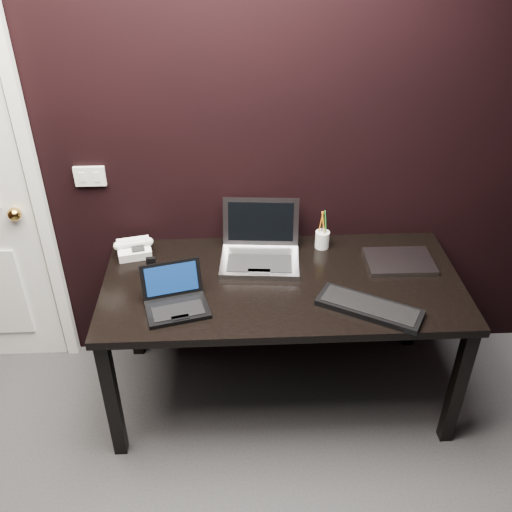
{
  "coord_description": "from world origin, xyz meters",
  "views": [
    {
      "loc": [
        0.07,
        -0.78,
        2.33
      ],
      "look_at": [
        0.17,
        1.35,
        0.92
      ],
      "focal_mm": 40.0,
      "sensor_mm": 36.0,
      "label": 1
    }
  ],
  "objects_px": {
    "mobile_phone": "(152,269)",
    "pen_cup": "(322,239)",
    "silver_laptop": "(260,251)",
    "netbook": "(176,300)",
    "desk_phone": "(134,248)",
    "ext_keyboard": "(369,307)",
    "desk": "(282,294)",
    "closed_laptop": "(399,261)"
  },
  "relations": [
    {
      "from": "desk",
      "to": "desk_phone",
      "type": "height_order",
      "value": "desk_phone"
    },
    {
      "from": "silver_laptop",
      "to": "pen_cup",
      "type": "relative_size",
      "value": 1.94
    },
    {
      "from": "ext_keyboard",
      "to": "desk_phone",
      "type": "relative_size",
      "value": 2.34
    },
    {
      "from": "silver_laptop",
      "to": "mobile_phone",
      "type": "relative_size",
      "value": 4.35
    },
    {
      "from": "netbook",
      "to": "silver_laptop",
      "type": "bearing_deg",
      "value": 42.77
    },
    {
      "from": "mobile_phone",
      "to": "closed_laptop",
      "type": "bearing_deg",
      "value": 1.91
    },
    {
      "from": "silver_laptop",
      "to": "ext_keyboard",
      "type": "distance_m",
      "value": 0.63
    },
    {
      "from": "netbook",
      "to": "mobile_phone",
      "type": "relative_size",
      "value": 3.39
    },
    {
      "from": "netbook",
      "to": "desk_phone",
      "type": "height_order",
      "value": "netbook"
    },
    {
      "from": "silver_laptop",
      "to": "desk_phone",
      "type": "distance_m",
      "value": 0.64
    },
    {
      "from": "ext_keyboard",
      "to": "pen_cup",
      "type": "relative_size",
      "value": 2.25
    },
    {
      "from": "silver_laptop",
      "to": "mobile_phone",
      "type": "height_order",
      "value": "silver_laptop"
    },
    {
      "from": "desk",
      "to": "silver_laptop",
      "type": "bearing_deg",
      "value": 117.12
    },
    {
      "from": "netbook",
      "to": "ext_keyboard",
      "type": "relative_size",
      "value": 0.67
    },
    {
      "from": "silver_laptop",
      "to": "ext_keyboard",
      "type": "xyz_separation_m",
      "value": [
        0.46,
        -0.43,
        -0.04
      ]
    },
    {
      "from": "silver_laptop",
      "to": "closed_laptop",
      "type": "xyz_separation_m",
      "value": [
        0.69,
        -0.07,
        -0.04
      ]
    },
    {
      "from": "silver_laptop",
      "to": "desk_phone",
      "type": "bearing_deg",
      "value": 173.49
    },
    {
      "from": "silver_laptop",
      "to": "closed_laptop",
      "type": "bearing_deg",
      "value": -5.86
    },
    {
      "from": "desk",
      "to": "ext_keyboard",
      "type": "distance_m",
      "value": 0.44
    },
    {
      "from": "desk_phone",
      "to": "pen_cup",
      "type": "xyz_separation_m",
      "value": [
        0.96,
        0.02,
        0.01
      ]
    },
    {
      "from": "desk",
      "to": "mobile_phone",
      "type": "bearing_deg",
      "value": 172.84
    },
    {
      "from": "mobile_phone",
      "to": "netbook",
      "type": "bearing_deg",
      "value": -62.44
    },
    {
      "from": "closed_laptop",
      "to": "desk_phone",
      "type": "xyz_separation_m",
      "value": [
        -1.32,
        0.14,
        0.02
      ]
    },
    {
      "from": "closed_laptop",
      "to": "desk",
      "type": "bearing_deg",
      "value": -168.67
    },
    {
      "from": "desk",
      "to": "silver_laptop",
      "type": "height_order",
      "value": "silver_laptop"
    },
    {
      "from": "mobile_phone",
      "to": "pen_cup",
      "type": "distance_m",
      "value": 0.88
    },
    {
      "from": "netbook",
      "to": "mobile_phone",
      "type": "bearing_deg",
      "value": 117.56
    },
    {
      "from": "mobile_phone",
      "to": "pen_cup",
      "type": "xyz_separation_m",
      "value": [
        0.85,
        0.21,
        0.01
      ]
    },
    {
      "from": "silver_laptop",
      "to": "mobile_phone",
      "type": "xyz_separation_m",
      "value": [
        -0.53,
        -0.11,
        -0.02
      ]
    },
    {
      "from": "closed_laptop",
      "to": "desk_phone",
      "type": "height_order",
      "value": "desk_phone"
    },
    {
      "from": "pen_cup",
      "to": "netbook",
      "type": "bearing_deg",
      "value": -147.35
    },
    {
      "from": "closed_laptop",
      "to": "pen_cup",
      "type": "height_order",
      "value": "pen_cup"
    },
    {
      "from": "desk",
      "to": "silver_laptop",
      "type": "distance_m",
      "value": 0.25
    },
    {
      "from": "ext_keyboard",
      "to": "desk_phone",
      "type": "height_order",
      "value": "desk_phone"
    },
    {
      "from": "desk",
      "to": "netbook",
      "type": "bearing_deg",
      "value": -160.39
    },
    {
      "from": "closed_laptop",
      "to": "pen_cup",
      "type": "bearing_deg",
      "value": 155.23
    },
    {
      "from": "closed_laptop",
      "to": "desk_phone",
      "type": "bearing_deg",
      "value": 173.83
    },
    {
      "from": "desk_phone",
      "to": "silver_laptop",
      "type": "bearing_deg",
      "value": -6.51
    },
    {
      "from": "closed_laptop",
      "to": "silver_laptop",
      "type": "bearing_deg",
      "value": 174.14
    },
    {
      "from": "mobile_phone",
      "to": "pen_cup",
      "type": "height_order",
      "value": "pen_cup"
    },
    {
      "from": "silver_laptop",
      "to": "pen_cup",
      "type": "bearing_deg",
      "value": 16.56
    },
    {
      "from": "desk",
      "to": "closed_laptop",
      "type": "distance_m",
      "value": 0.61
    }
  ]
}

